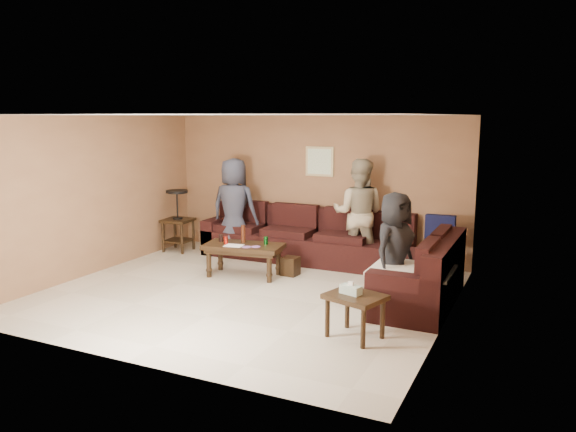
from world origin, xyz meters
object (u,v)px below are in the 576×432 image
(waste_bin, at_px, (290,266))
(person_right, at_px, (394,250))
(sectional_sofa, at_px, (338,254))
(person_middle, at_px, (359,213))
(end_table_left, at_px, (178,219))
(side_table_right, at_px, (355,301))
(coffee_table, at_px, (244,249))
(person_left, at_px, (234,208))

(waste_bin, xyz_separation_m, person_right, (1.85, -0.79, 0.62))
(sectional_sofa, distance_m, person_middle, 0.81)
(end_table_left, relative_size, person_right, 0.75)
(side_table_right, bearing_deg, sectional_sofa, 114.21)
(coffee_table, xyz_separation_m, side_table_right, (2.37, -1.65, 0.00))
(coffee_table, bearing_deg, person_middle, 42.13)
(coffee_table, distance_m, person_left, 1.40)
(coffee_table, xyz_separation_m, person_middle, (1.44, 1.31, 0.47))
(sectional_sofa, distance_m, coffee_table, 1.50)
(coffee_table, bearing_deg, end_table_left, 153.93)
(coffee_table, height_order, waste_bin, coffee_table)
(coffee_table, distance_m, end_table_left, 2.16)
(side_table_right, xyz_separation_m, waste_bin, (-1.73, 2.00, -0.29))
(person_left, bearing_deg, sectional_sofa, 166.33)
(sectional_sofa, bearing_deg, waste_bin, -148.01)
(person_left, relative_size, person_middle, 0.97)
(waste_bin, relative_size, person_middle, 0.16)
(person_right, bearing_deg, end_table_left, 89.65)
(side_table_right, xyz_separation_m, person_right, (0.13, 1.21, 0.33))
(end_table_left, height_order, person_left, person_left)
(coffee_table, distance_m, side_table_right, 2.89)
(waste_bin, bearing_deg, side_table_right, -49.21)
(sectional_sofa, relative_size, end_table_left, 4.07)
(coffee_table, height_order, person_left, person_left)
(person_left, bearing_deg, side_table_right, 134.29)
(coffee_table, height_order, end_table_left, end_table_left)
(side_table_right, relative_size, waste_bin, 2.51)
(waste_bin, relative_size, person_left, 0.17)
(side_table_right, bearing_deg, waste_bin, 130.79)
(person_left, relative_size, person_right, 1.15)
(end_table_left, height_order, side_table_right, end_table_left)
(end_table_left, relative_size, person_middle, 0.63)
(end_table_left, bearing_deg, person_left, 6.18)
(sectional_sofa, distance_m, person_right, 1.75)
(side_table_right, bearing_deg, person_right, 84.00)
(coffee_table, bearing_deg, sectional_sofa, 30.23)
(sectional_sofa, bearing_deg, end_table_left, 176.58)
(waste_bin, bearing_deg, end_table_left, 166.99)
(person_right, bearing_deg, waste_bin, 83.97)
(coffee_table, xyz_separation_m, waste_bin, (0.65, 0.35, -0.28))
(sectional_sofa, xyz_separation_m, person_left, (-2.08, 0.32, 0.55))
(person_left, bearing_deg, person_middle, -178.98)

